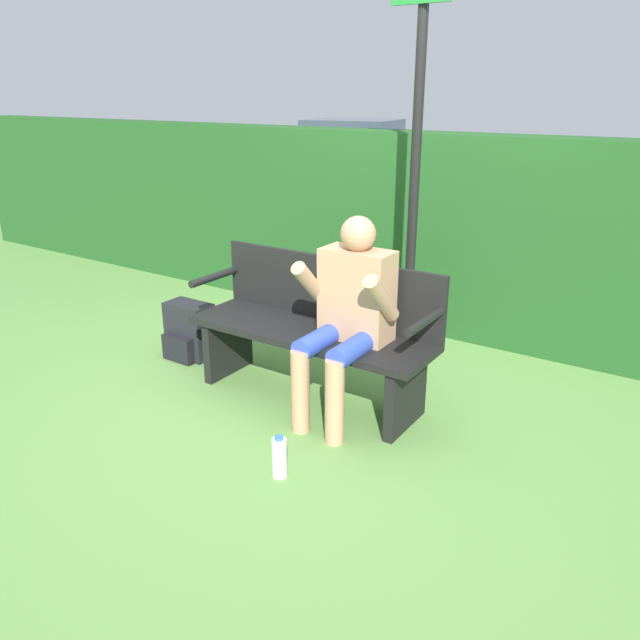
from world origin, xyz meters
name	(u,v)px	position (x,y,z in m)	size (l,w,h in m)	color
ground_plane	(309,397)	(0.00, 0.00, 0.00)	(40.00, 40.00, 0.00)	#5B8942
hedge_back	(424,233)	(0.00, 1.67, 0.79)	(12.00, 0.39, 1.59)	#1E4C1E
park_bench	(315,329)	(0.00, 0.06, 0.46)	(1.62, 0.50, 0.90)	black
person_seated	(348,309)	(0.31, -0.05, 0.68)	(0.56, 0.59, 1.22)	tan
backpack	(189,332)	(-1.13, 0.06, 0.20)	(0.35, 0.27, 0.42)	black
water_bottle	(279,457)	(0.38, -0.82, 0.11)	(0.08, 0.08, 0.24)	white
signpost	(416,154)	(0.20, 1.01, 1.48)	(0.41, 0.09, 2.65)	black
parked_car	(352,152)	(-5.01, 8.94, 0.62)	(4.07, 2.24, 1.31)	#B7BCC6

